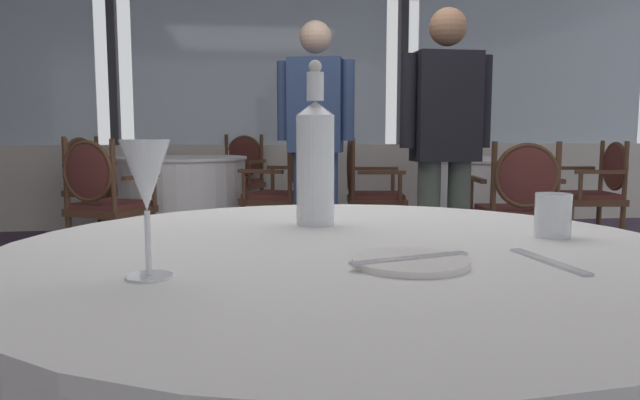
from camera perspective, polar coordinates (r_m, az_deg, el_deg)
name	(u,v)px	position (r m, az deg, el deg)	size (l,w,h in m)	color
ground_plane	(309,368)	(2.52, -1.05, -16.08)	(13.30, 13.30, 0.00)	#47384C
window_wall_far	(263,116)	(6.15, -5.53, 8.15)	(9.48, 0.14, 2.87)	silver
side_plate	(410,262)	(0.90, 8.79, -5.97)	(0.18, 0.18, 0.01)	white
butter_knife	(410,258)	(0.89, 8.79, -5.65)	(0.20, 0.02, 0.00)	silver
dinner_fork	(548,261)	(0.97, 21.35, -5.58)	(0.18, 0.02, 0.00)	silver
water_bottle	(315,159)	(1.26, -0.46, 4.00)	(0.08, 0.08, 0.35)	white
wine_glass	(146,180)	(0.82, -16.59, 1.91)	(0.07, 0.07, 0.19)	white
water_tumbler	(553,215)	(1.20, 21.73, -1.38)	(0.07, 0.07, 0.08)	white
background_table_0	(481,205)	(4.92, 15.39, -0.50)	(1.02, 1.02, 0.77)	white
dining_chair_0_0	(597,187)	(5.22, 25.38, 1.14)	(0.53, 0.59, 0.91)	brown
dining_chair_0_1	(456,176)	(5.81, 13.13, 2.33)	(0.59, 0.53, 0.95)	brown
dining_chair_0_2	(366,186)	(4.75, 4.46, 1.36)	(0.53, 0.59, 0.93)	brown
dining_chair_0_3	(519,200)	(4.01, 18.79, -0.05)	(0.59, 0.53, 0.92)	brown
background_table_1	(183,202)	(5.10, -13.17, -0.20)	(1.08, 1.08, 0.77)	white
dining_chair_1_0	(287,187)	(4.61, -3.24, 1.32)	(0.63, 0.65, 0.93)	brown
dining_chair_1_1	(239,174)	(5.91, -7.93, 2.55)	(0.65, 0.63, 0.95)	brown
dining_chair_1_2	(92,179)	(5.69, -21.30, 1.89)	(0.63, 0.65, 0.94)	brown
dining_chair_1_3	(102,195)	(4.33, -20.45, 0.46)	(0.65, 0.63, 0.93)	brown
diner_person_0	(315,131)	(4.00, -0.44, 6.71)	(0.51, 0.30, 1.71)	#334770
diner_person_1	(445,138)	(3.39, 12.11, 5.95)	(0.53, 0.21, 1.65)	#424C42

